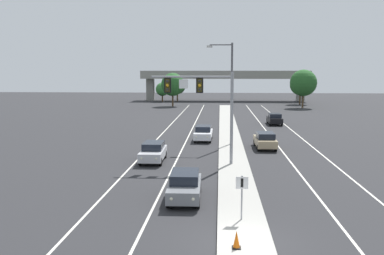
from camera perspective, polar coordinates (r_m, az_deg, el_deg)
The scene contains 21 objects.
ground_plane at distance 18.51m, azimuth 7.34°, elevation -15.64°, with size 260.00×260.00×0.00m, color #28282B.
median_island at distance 35.73m, azimuth 5.64°, elevation -4.04°, with size 2.40×110.00×0.15m, color #9E9B93.
lane_stripe_oncoming_center at distance 42.75m, azimuth -0.95°, elevation -2.16°, with size 0.14×100.00×0.01m, color silver.
lane_stripe_receding_center at distance 43.00m, azimuth 11.64°, elevation -2.26°, with size 0.14×100.00×0.01m, color silver.
edge_stripe_left at distance 43.15m, azimuth -5.32°, elevation -2.10°, with size 0.14×100.00×0.01m, color silver.
edge_stripe_right at distance 43.57m, azimuth 15.95°, elevation -2.27°, with size 0.14×100.00×0.01m, color silver.
overhead_signal_mast at distance 31.97m, azimuth 1.97°, elevation 4.06°, with size 6.37×0.44×7.20m.
median_sign_post at distance 20.34m, azimuth 6.92°, elevation -8.73°, with size 0.60×0.10×2.20m.
street_lamp_median at distance 40.90m, azimuth 5.20°, elevation 5.52°, with size 2.58×0.28×10.00m.
car_oncoming_grey at distance 23.98m, azimuth -1.01°, elevation -8.02°, with size 1.91×4.50×1.58m.
car_oncoming_silver at distance 34.03m, azimuth -5.39°, elevation -3.35°, with size 1.87×4.49×1.58m.
car_oncoming_white at distance 44.25m, azimuth 1.59°, elevation -0.76°, with size 1.90×4.50×1.58m.
car_receding_tan at distance 40.22m, azimuth 10.08°, elevation -1.72°, with size 1.91×4.51×1.58m.
car_receding_black at distance 58.85m, azimuth 11.37°, elevation 1.20°, with size 1.83×4.48×1.58m.
traffic_cone_median_nose at distance 17.54m, azimuth 6.18°, elevation -15.19°, with size 0.36×0.36×0.74m.
overpass_bridge at distance 105.99m, azimuth 4.54°, elevation 6.83°, with size 42.40×6.40×7.65m.
tree_far_left_b at distance 103.57m, azimuth -2.04°, elevation 5.75°, with size 4.05×4.05×5.87m.
tree_far_right_c at distance 96.99m, azimuth 14.78°, elevation 5.74°, with size 4.70×4.70×6.81m.
tree_far_right_b at distance 87.22m, azimuth 15.17°, elevation 5.98°, with size 5.43×5.43×7.85m.
tree_far_left_c at distance 88.55m, azimuth -2.70°, elevation 5.96°, with size 4.94×4.94×7.14m.
tree_far_left_a at distance 101.90m, azimuth -4.13°, elevation 5.30°, with size 3.29×3.29×4.77m.
Camera 1 is at (-1.13, -16.97, 7.31)m, focal length 38.51 mm.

